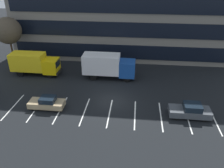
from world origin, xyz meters
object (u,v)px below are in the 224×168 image
Objects in this scene: box_truck_yellow_all at (34,63)px; sedan_charcoal at (190,111)px; sedan_tan at (47,103)px; bare_tree at (8,31)px; box_truck_blue at (108,65)px.

box_truck_yellow_all is 1.61× the size of sedan_charcoal.
sedan_tan is at bearing -59.82° from box_truck_yellow_all.
box_truck_yellow_all is 22.41m from sedan_charcoal.
sedan_charcoal is (20.73, -8.45, -1.09)m from box_truck_yellow_all.
box_truck_yellow_all is 1.77× the size of sedan_tan.
bare_tree is (-25.63, 11.61, 4.85)m from sedan_charcoal.
sedan_tan is at bearing -124.54° from box_truck_blue.
box_truck_blue is 10.86m from box_truck_yellow_all.
sedan_charcoal reaches higher than sedan_tan.
sedan_charcoal is at bearing 0.28° from sedan_tan.
bare_tree is at bearing 147.12° from box_truck_yellow_all.
box_truck_blue is 1.88× the size of sedan_tan.
box_truck_blue is 1.07× the size of box_truck_yellow_all.
box_truck_yellow_all is at bearing 120.18° from sedan_tan.
sedan_charcoal is 28.55m from bare_tree.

